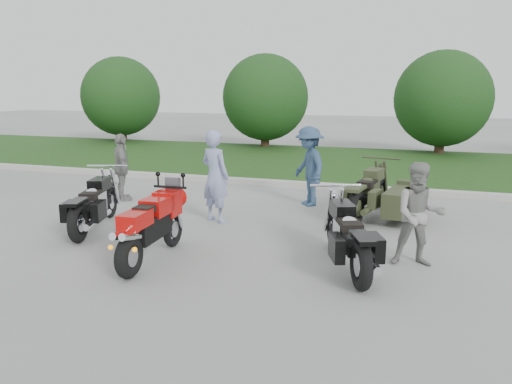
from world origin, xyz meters
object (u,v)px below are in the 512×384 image
(person_stripe, at_px, (215,176))
(person_denim, at_px, (309,166))
(sportbike_red, at_px, (151,225))
(cruiser_left, at_px, (94,206))
(cruiser_right, at_px, (348,239))
(person_back, at_px, (122,167))
(cruiser_sidecar, at_px, (389,198))
(person_grey, at_px, (419,215))

(person_stripe, bearing_deg, person_denim, -105.25)
(sportbike_red, bearing_deg, cruiser_left, 144.87)
(cruiser_left, relative_size, cruiser_right, 1.02)
(sportbike_red, distance_m, cruiser_left, 2.24)
(person_back, bearing_deg, person_denim, -119.66)
(person_stripe, relative_size, person_denim, 1.02)
(cruiser_sidecar, bearing_deg, cruiser_right, -86.86)
(sportbike_red, height_order, person_grey, person_grey)
(cruiser_sidecar, distance_m, person_grey, 2.66)
(cruiser_left, xyz_separation_m, cruiser_sidecar, (5.19, 2.51, -0.03))
(person_stripe, bearing_deg, cruiser_sidecar, -138.30)
(person_stripe, distance_m, person_denim, 2.43)
(cruiser_right, height_order, cruiser_sidecar, cruiser_sidecar)
(cruiser_left, bearing_deg, person_grey, -16.76)
(sportbike_red, distance_m, person_grey, 4.04)
(person_stripe, xyz_separation_m, person_back, (-2.82, 1.05, -0.13))
(cruiser_left, bearing_deg, cruiser_sidecar, 9.63)
(sportbike_red, xyz_separation_m, cruiser_right, (2.91, 0.61, -0.11))
(sportbike_red, distance_m, cruiser_right, 2.97)
(cruiser_sidecar, bearing_deg, cruiser_left, -144.05)
(cruiser_right, xyz_separation_m, person_denim, (-1.44, 3.84, 0.42))
(sportbike_red, relative_size, person_grey, 1.33)
(cruiser_left, height_order, person_stripe, person_stripe)
(cruiser_right, height_order, person_back, person_back)
(cruiser_right, relative_size, cruiser_sidecar, 0.93)
(person_stripe, relative_size, person_grey, 1.16)
(person_stripe, distance_m, person_grey, 4.11)
(cruiser_sidecar, xyz_separation_m, person_stripe, (-3.28, -1.18, 0.47))
(cruiser_left, height_order, person_back, person_back)
(person_stripe, relative_size, person_back, 1.16)
(person_back, bearing_deg, cruiser_sidecar, -130.08)
(cruiser_left, distance_m, cruiser_sidecar, 5.76)
(cruiser_right, height_order, person_grey, person_grey)
(cruiser_sidecar, height_order, person_grey, person_grey)
(cruiser_left, relative_size, person_grey, 1.48)
(sportbike_red, height_order, cruiser_right, sportbike_red)
(person_grey, distance_m, person_back, 7.12)
(cruiser_sidecar, bearing_deg, person_back, -168.62)
(person_grey, xyz_separation_m, person_back, (-6.69, 2.44, 0.00))
(cruiser_sidecar, distance_m, person_denim, 2.02)
(cruiser_right, height_order, person_stripe, person_stripe)
(person_grey, bearing_deg, cruiser_right, -160.84)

